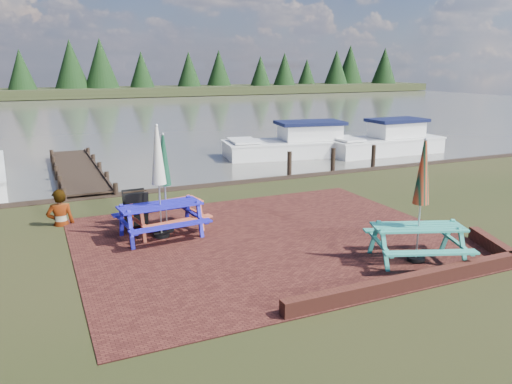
{
  "coord_description": "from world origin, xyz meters",
  "views": [
    {
      "loc": [
        -5.02,
        -9.35,
        4.11
      ],
      "look_at": [
        0.03,
        1.86,
        1.0
      ],
      "focal_mm": 35.0,
      "sensor_mm": 36.0,
      "label": 1
    }
  ],
  "objects": [
    {
      "name": "person",
      "position": [
        -4.56,
        4.31,
        0.97
      ],
      "size": [
        0.72,
        0.49,
        1.94
      ],
      "primitive_type": "imported",
      "rotation": [
        0.0,
        0.0,
        3.11
      ],
      "color": "gray",
      "rests_on": "ground"
    },
    {
      "name": "paving",
      "position": [
        0.0,
        1.0,
        0.01
      ],
      "size": [
        9.0,
        7.5,
        0.02
      ],
      "primitive_type": "cube",
      "color": "#351411",
      "rests_on": "ground"
    },
    {
      "name": "water",
      "position": [
        0.0,
        37.0,
        0.0
      ],
      "size": [
        120.0,
        60.0,
        0.02
      ],
      "primitive_type": "cube",
      "color": "#434039",
      "rests_on": "ground"
    },
    {
      "name": "far_treeline",
      "position": [
        0.0,
        66.0,
        3.28
      ],
      "size": [
        120.0,
        10.0,
        8.1
      ],
      "color": "black",
      "rests_on": "ground"
    },
    {
      "name": "jetty",
      "position": [
        -3.5,
        11.28,
        0.11
      ],
      "size": [
        1.76,
        9.08,
        1.0
      ],
      "color": "black",
      "rests_on": "ground"
    },
    {
      "name": "ground",
      "position": [
        0.0,
        0.0,
        0.0
      ],
      "size": [
        120.0,
        120.0,
        0.0
      ],
      "primitive_type": "plane",
      "color": "black",
      "rests_on": "ground"
    },
    {
      "name": "boat_far",
      "position": [
        11.2,
        10.67,
        0.37
      ],
      "size": [
        6.11,
        2.17,
        1.91
      ],
      "rotation": [
        0.0,
        0.0,
        1.57
      ],
      "color": "silver",
      "rests_on": "ground"
    },
    {
      "name": "picnic_table_red",
      "position": [
        -2.12,
        2.63,
        0.88
      ],
      "size": [
        2.06,
        1.9,
        2.5
      ],
      "rotation": [
        0.0,
        0.0,
        0.18
      ],
      "color": "#BA4C2F",
      "rests_on": "ground"
    },
    {
      "name": "brick_wall",
      "position": [
        2.15,
        -2.42,
        0.15
      ],
      "size": [
        6.21,
        1.79,
        0.3
      ],
      "color": "#4C1E16",
      "rests_on": "ground"
    },
    {
      "name": "chalkboard",
      "position": [
        -2.74,
        3.4,
        0.49
      ],
      "size": [
        0.6,
        0.57,
        0.96
      ],
      "rotation": [
        0.0,
        0.0,
        0.02
      ],
      "color": "black",
      "rests_on": "ground"
    },
    {
      "name": "boat_near",
      "position": [
        6.76,
        11.9,
        0.36
      ],
      "size": [
        7.14,
        3.42,
        1.85
      ],
      "rotation": [
        0.0,
        0.0,
        1.41
      ],
      "color": "silver",
      "rests_on": "ground"
    },
    {
      "name": "picnic_table_blue",
      "position": [
        -2.34,
        2.28,
        0.97
      ],
      "size": [
        2.14,
        1.94,
        2.76
      ],
      "rotation": [
        0.0,
        0.0,
        0.09
      ],
      "color": "#1916A5",
      "rests_on": "ground"
    },
    {
      "name": "picnic_table_teal",
      "position": [
        2.29,
        -1.56,
        0.93
      ],
      "size": [
        2.39,
        2.26,
        2.65
      ],
      "rotation": [
        0.0,
        0.0,
        -0.36
      ],
      "color": "teal",
      "rests_on": "ground"
    }
  ]
}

